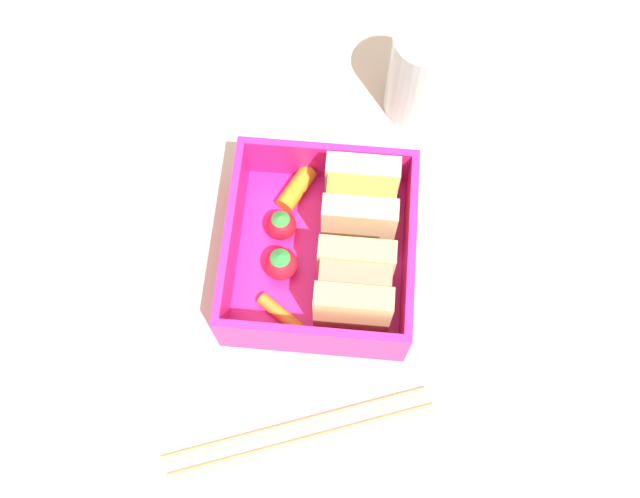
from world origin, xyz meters
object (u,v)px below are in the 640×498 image
(strawberry_left, at_px, (281,263))
(chopstick_pair, at_px, (297,432))
(sandwich_left, at_px, (360,203))
(carrot_stick_left, at_px, (297,188))
(strawberry_far_left, at_px, (281,225))
(carrot_stick_far_left, at_px, (282,315))
(sandwich_center_left, at_px, (354,286))
(drinking_glass, at_px, (422,73))

(strawberry_left, bearing_deg, chopstick_pair, 11.27)
(sandwich_left, bearing_deg, carrot_stick_left, -111.39)
(sandwich_left, xyz_separation_m, strawberry_left, (0.05, -0.06, -0.02))
(strawberry_far_left, relative_size, carrot_stick_far_left, 0.71)
(sandwich_center_left, distance_m, strawberry_far_left, 0.08)
(strawberry_far_left, height_order, chopstick_pair, strawberry_far_left)
(sandwich_left, bearing_deg, strawberry_left, -49.88)
(carrot_stick_far_left, bearing_deg, drinking_glass, 155.39)
(strawberry_left, distance_m, drinking_glass, 0.20)
(strawberry_far_left, distance_m, carrot_stick_far_left, 0.07)
(carrot_stick_far_left, distance_m, drinking_glass, 0.23)
(strawberry_left, distance_m, carrot_stick_far_left, 0.04)
(sandwich_left, height_order, drinking_glass, drinking_glass)
(carrot_stick_far_left, distance_m, chopstick_pair, 0.09)
(sandwich_left, distance_m, carrot_stick_far_left, 0.11)
(strawberry_far_left, bearing_deg, chopstick_pair, 10.14)
(strawberry_far_left, bearing_deg, carrot_stick_far_left, 6.26)
(sandwich_center_left, xyz_separation_m, carrot_stick_left, (-0.09, -0.05, -0.02))
(chopstick_pair, bearing_deg, strawberry_far_left, -169.86)
(carrot_stick_far_left, relative_size, chopstick_pair, 0.21)
(strawberry_left, xyz_separation_m, drinking_glass, (-0.17, 0.10, 0.02))
(carrot_stick_far_left, bearing_deg, strawberry_left, -173.36)
(sandwich_left, xyz_separation_m, drinking_glass, (-0.12, 0.04, 0.00))
(carrot_stick_far_left, bearing_deg, sandwich_left, 148.60)
(sandwich_center_left, distance_m, carrot_stick_left, 0.11)
(chopstick_pair, relative_size, drinking_glass, 2.15)
(carrot_stick_left, xyz_separation_m, strawberry_left, (0.07, -0.01, 0.01))
(carrot_stick_far_left, height_order, drinking_glass, drinking_glass)
(sandwich_center_left, relative_size, strawberry_far_left, 2.08)
(carrot_stick_left, distance_m, strawberry_left, 0.07)
(sandwich_center_left, height_order, strawberry_far_left, sandwich_center_left)
(sandwich_left, relative_size, strawberry_far_left, 2.08)
(chopstick_pair, bearing_deg, drinking_glass, 165.55)
(chopstick_pair, bearing_deg, sandwich_left, 169.19)
(sandwich_center_left, bearing_deg, chopstick_pair, -17.55)
(sandwich_left, relative_size, carrot_stick_left, 1.63)
(sandwich_center_left, bearing_deg, drinking_glass, 167.28)
(strawberry_far_left, bearing_deg, sandwich_left, 104.30)
(drinking_glass, bearing_deg, strawberry_far_left, -36.85)
(carrot_stick_far_left, xyz_separation_m, drinking_glass, (-0.21, 0.10, 0.03))
(sandwich_center_left, relative_size, chopstick_pair, 0.32)
(strawberry_far_left, distance_m, drinking_glass, 0.18)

